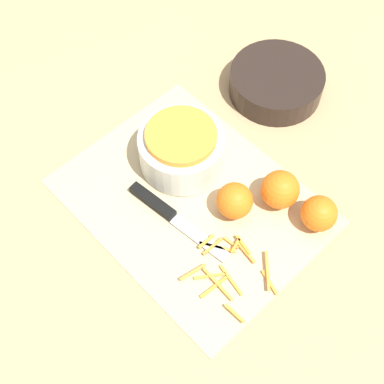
{
  "coord_description": "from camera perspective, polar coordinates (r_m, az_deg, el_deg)",
  "views": [
    {
      "loc": [
        0.37,
        -0.35,
        0.88
      ],
      "look_at": [
        0.0,
        0.0,
        0.04
      ],
      "focal_mm": 50.0,
      "sensor_mm": 36.0,
      "label": 1
    }
  ],
  "objects": [
    {
      "name": "bowl_dark",
      "position": [
        1.17,
        8.96,
        11.49
      ],
      "size": [
        0.2,
        0.2,
        0.06
      ],
      "color": "black",
      "rests_on": "ground_plane"
    },
    {
      "name": "peel_pile",
      "position": [
        0.94,
        3.93,
        -8.04
      ],
      "size": [
        0.16,
        0.15,
        0.01
      ],
      "color": "#F49C34",
      "rests_on": "cutting_board"
    },
    {
      "name": "cutting_board",
      "position": [
        1.01,
        0.0,
        -0.97
      ],
      "size": [
        0.47,
        0.36,
        0.01
      ],
      "color": "#CCB284",
      "rests_on": "ground_plane"
    },
    {
      "name": "orange_left",
      "position": [
        0.99,
        9.38,
        0.26
      ],
      "size": [
        0.07,
        0.07,
        0.07
      ],
      "color": "orange",
      "rests_on": "cutting_board"
    },
    {
      "name": "bowl_speckled",
      "position": [
        1.02,
        -1.14,
        4.72
      ],
      "size": [
        0.16,
        0.16,
        0.09
      ],
      "color": "silver",
      "rests_on": "cutting_board"
    },
    {
      "name": "orange_back",
      "position": [
        0.97,
        4.55,
        -0.94
      ],
      "size": [
        0.07,
        0.07,
        0.07
      ],
      "color": "orange",
      "rests_on": "cutting_board"
    },
    {
      "name": "ground_plane",
      "position": [
        1.01,
        0.0,
        -1.05
      ],
      "size": [
        4.0,
        4.0,
        0.0
      ],
      "primitive_type": "plane",
      "color": "tan"
    },
    {
      "name": "orange_right",
      "position": [
        0.98,
        13.39,
        -2.24
      ],
      "size": [
        0.07,
        0.07,
        0.07
      ],
      "color": "orange",
      "rests_on": "cutting_board"
    },
    {
      "name": "knife",
      "position": [
        0.99,
        -3.22,
        -1.78
      ],
      "size": [
        0.23,
        0.05,
        0.02
      ],
      "rotation": [
        0.0,
        0.0,
        0.11
      ],
      "color": "black",
      "rests_on": "cutting_board"
    }
  ]
}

